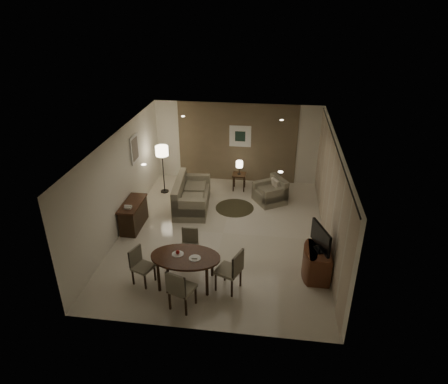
# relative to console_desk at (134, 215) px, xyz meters

# --- Properties ---
(room_shell) EXTENTS (5.50, 7.00, 2.70)m
(room_shell) POSITION_rel_console_desk_xyz_m (2.49, 0.40, 0.98)
(room_shell) COLOR beige
(room_shell) RESTS_ON ground
(taupe_accent) EXTENTS (3.96, 0.03, 2.70)m
(taupe_accent) POSITION_rel_console_desk_xyz_m (2.49, 3.48, 0.98)
(taupe_accent) COLOR brown
(taupe_accent) RESTS_ON wall_back
(curtain_wall) EXTENTS (0.08, 6.70, 2.58)m
(curtain_wall) POSITION_rel_console_desk_xyz_m (5.17, 0.00, 0.95)
(curtain_wall) COLOR beige
(curtain_wall) RESTS_ON wall_right
(curtain_rod) EXTENTS (0.03, 6.80, 0.03)m
(curtain_rod) POSITION_rel_console_desk_xyz_m (5.17, 0.00, 2.27)
(curtain_rod) COLOR black
(curtain_rod) RESTS_ON wall_right
(art_back_frame) EXTENTS (0.72, 0.03, 0.72)m
(art_back_frame) POSITION_rel_console_desk_xyz_m (2.59, 3.46, 1.23)
(art_back_frame) COLOR silver
(art_back_frame) RESTS_ON wall_back
(art_back_canvas) EXTENTS (0.34, 0.01, 0.34)m
(art_back_canvas) POSITION_rel_console_desk_xyz_m (2.59, 3.44, 1.23)
(art_back_canvas) COLOR black
(art_back_canvas) RESTS_ON wall_back
(art_left_frame) EXTENTS (0.03, 0.60, 0.80)m
(art_left_frame) POSITION_rel_console_desk_xyz_m (-0.23, 1.20, 1.48)
(art_left_frame) COLOR silver
(art_left_frame) RESTS_ON wall_left
(art_left_canvas) EXTENTS (0.01, 0.46, 0.64)m
(art_left_canvas) POSITION_rel_console_desk_xyz_m (-0.21, 1.20, 1.48)
(art_left_canvas) COLOR gray
(art_left_canvas) RESTS_ON wall_left
(downlight_nl) EXTENTS (0.10, 0.10, 0.01)m
(downlight_nl) POSITION_rel_console_desk_xyz_m (1.09, -1.80, 2.31)
(downlight_nl) COLOR white
(downlight_nl) RESTS_ON ceiling
(downlight_nr) EXTENTS (0.10, 0.10, 0.01)m
(downlight_nr) POSITION_rel_console_desk_xyz_m (3.89, -1.80, 2.31)
(downlight_nr) COLOR white
(downlight_nr) RESTS_ON ceiling
(downlight_fl) EXTENTS (0.10, 0.10, 0.01)m
(downlight_fl) POSITION_rel_console_desk_xyz_m (1.09, 1.80, 2.31)
(downlight_fl) COLOR white
(downlight_fl) RESTS_ON ceiling
(downlight_fr) EXTENTS (0.10, 0.10, 0.01)m
(downlight_fr) POSITION_rel_console_desk_xyz_m (3.89, 1.80, 2.31)
(downlight_fr) COLOR white
(downlight_fr) RESTS_ON ceiling
(console_desk) EXTENTS (0.48, 1.20, 0.75)m
(console_desk) POSITION_rel_console_desk_xyz_m (0.00, 0.00, 0.00)
(console_desk) COLOR #4A2C18
(console_desk) RESTS_ON floor
(telephone) EXTENTS (0.20, 0.14, 0.09)m
(telephone) POSITION_rel_console_desk_xyz_m (0.00, -0.30, 0.43)
(telephone) COLOR white
(telephone) RESTS_ON console_desk
(tv_cabinet) EXTENTS (0.48, 0.90, 0.70)m
(tv_cabinet) POSITION_rel_console_desk_xyz_m (4.89, -1.50, -0.03)
(tv_cabinet) COLOR brown
(tv_cabinet) RESTS_ON floor
(flat_tv) EXTENTS (0.36, 0.85, 0.60)m
(flat_tv) POSITION_rel_console_desk_xyz_m (4.87, -1.50, 0.65)
(flat_tv) COLOR black
(flat_tv) RESTS_ON tv_cabinet
(dining_table) EXTENTS (1.54, 0.96, 0.72)m
(dining_table) POSITION_rel_console_desk_xyz_m (1.96, -2.16, -0.01)
(dining_table) COLOR #4A2C18
(dining_table) RESTS_ON floor
(chair_near) EXTENTS (0.60, 0.60, 0.97)m
(chair_near) POSITION_rel_console_desk_xyz_m (2.05, -2.91, 0.11)
(chair_near) COLOR gray
(chair_near) RESTS_ON floor
(chair_far) EXTENTS (0.42, 0.42, 0.84)m
(chair_far) POSITION_rel_console_desk_xyz_m (1.86, -1.38, 0.04)
(chair_far) COLOR gray
(chair_far) RESTS_ON floor
(chair_left) EXTENTS (0.54, 0.54, 0.86)m
(chair_left) POSITION_rel_console_desk_xyz_m (1.02, -2.27, 0.05)
(chair_left) COLOR gray
(chair_left) RESTS_ON floor
(chair_right) EXTENTS (0.63, 0.63, 1.00)m
(chair_right) POSITION_rel_console_desk_xyz_m (2.91, -2.22, 0.12)
(chair_right) COLOR gray
(chair_right) RESTS_ON floor
(plate_a) EXTENTS (0.26, 0.26, 0.02)m
(plate_a) POSITION_rel_console_desk_xyz_m (1.78, -2.11, 0.35)
(plate_a) COLOR white
(plate_a) RESTS_ON dining_table
(plate_b) EXTENTS (0.26, 0.26, 0.02)m
(plate_b) POSITION_rel_console_desk_xyz_m (2.18, -2.21, 0.35)
(plate_b) COLOR white
(plate_b) RESTS_ON dining_table
(fruit_apple) EXTENTS (0.09, 0.09, 0.09)m
(fruit_apple) POSITION_rel_console_desk_xyz_m (1.78, -2.11, 0.41)
(fruit_apple) COLOR #A41612
(fruit_apple) RESTS_ON plate_a
(napkin) EXTENTS (0.12, 0.08, 0.03)m
(napkin) POSITION_rel_console_desk_xyz_m (2.18, -2.21, 0.38)
(napkin) COLOR white
(napkin) RESTS_ON plate_b
(round_rug) EXTENTS (1.16, 1.16, 0.01)m
(round_rug) POSITION_rel_console_desk_xyz_m (2.65, 1.44, -0.37)
(round_rug) COLOR #393320
(round_rug) RESTS_ON floor
(sofa) EXTENTS (1.98, 1.12, 0.90)m
(sofa) POSITION_rel_console_desk_xyz_m (1.37, 1.33, 0.07)
(sofa) COLOR gray
(sofa) RESTS_ON floor
(armchair) EXTENTS (1.14, 1.16, 0.77)m
(armchair) POSITION_rel_console_desk_xyz_m (3.68, 1.99, 0.01)
(armchair) COLOR gray
(armchair) RESTS_ON floor
(side_table) EXTENTS (0.43, 0.43, 0.55)m
(side_table) POSITION_rel_console_desk_xyz_m (2.65, 2.74, -0.10)
(side_table) COLOR #321F10
(side_table) RESTS_ON floor
(table_lamp) EXTENTS (0.22, 0.22, 0.50)m
(table_lamp) POSITION_rel_console_desk_xyz_m (2.65, 2.74, 0.43)
(table_lamp) COLOR #FFEAC1
(table_lamp) RESTS_ON side_table
(floor_lamp) EXTENTS (0.40, 0.40, 1.58)m
(floor_lamp) POSITION_rel_console_desk_xyz_m (0.25, 2.24, 0.41)
(floor_lamp) COLOR #FFE5B7
(floor_lamp) RESTS_ON floor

